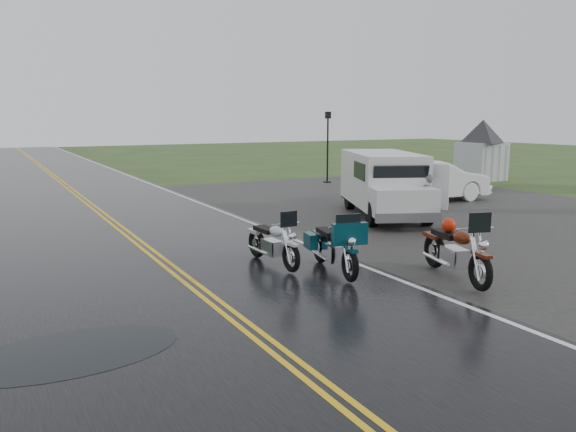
# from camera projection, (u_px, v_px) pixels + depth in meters

# --- Properties ---
(ground) EXTENTS (120.00, 120.00, 0.00)m
(ground) POSITION_uv_depth(u_px,v_px,m) (207.00, 298.00, 10.39)
(ground) COLOR #2D471E
(ground) RESTS_ON ground
(road) EXTENTS (8.00, 100.00, 0.04)m
(road) POSITION_uv_depth(u_px,v_px,m) (103.00, 215.00, 19.04)
(road) COLOR black
(road) RESTS_ON ground
(parking_pad) EXTENTS (14.00, 24.00, 0.03)m
(parking_pad) POSITION_uv_depth(u_px,v_px,m) (451.00, 211.00, 19.89)
(parking_pad) COLOR black
(parking_pad) RESTS_ON ground
(visitor_center) EXTENTS (16.00, 10.00, 4.80)m
(visitor_center) POSITION_uv_depth(u_px,v_px,m) (482.00, 135.00, 29.77)
(visitor_center) COLOR #A8AAAD
(visitor_center) RESTS_ON ground
(motorcycle_red) EXTENTS (1.52, 2.63, 1.46)m
(motorcycle_red) POSITION_uv_depth(u_px,v_px,m) (481.00, 256.00, 10.49)
(motorcycle_red) COLOR #4F1809
(motorcycle_red) RESTS_ON ground
(motorcycle_teal) EXTENTS (1.28, 2.43, 1.37)m
(motorcycle_teal) POSITION_uv_depth(u_px,v_px,m) (350.00, 252.00, 11.08)
(motorcycle_teal) COLOR #053039
(motorcycle_teal) RESTS_ON ground
(motorcycle_silver) EXTENTS (0.87, 2.19, 1.28)m
(motorcycle_silver) POSITION_uv_depth(u_px,v_px,m) (291.00, 246.00, 11.80)
(motorcycle_silver) COLOR #AFB2B7
(motorcycle_silver) RESTS_ON ground
(van_white) EXTENTS (4.12, 5.95, 2.19)m
(van_white) POSITION_uv_depth(u_px,v_px,m) (373.00, 192.00, 16.86)
(van_white) COLOR silver
(van_white) RESTS_ON ground
(person_at_van) EXTENTS (0.64, 0.49, 1.59)m
(person_at_van) POSITION_uv_depth(u_px,v_px,m) (426.00, 201.00, 17.15)
(person_at_van) COLOR #55545A
(person_at_van) RESTS_ON ground
(sedan_white) EXTENTS (5.10, 2.10, 1.64)m
(sedan_white) POSITION_uv_depth(u_px,v_px,m) (429.00, 181.00, 22.19)
(sedan_white) COLOR silver
(sedan_white) RESTS_ON ground
(lamp_post_far_right) EXTENTS (0.31, 0.31, 3.65)m
(lamp_post_far_right) POSITION_uv_depth(u_px,v_px,m) (328.00, 147.00, 28.43)
(lamp_post_far_right) COLOR black
(lamp_post_far_right) RESTS_ON ground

